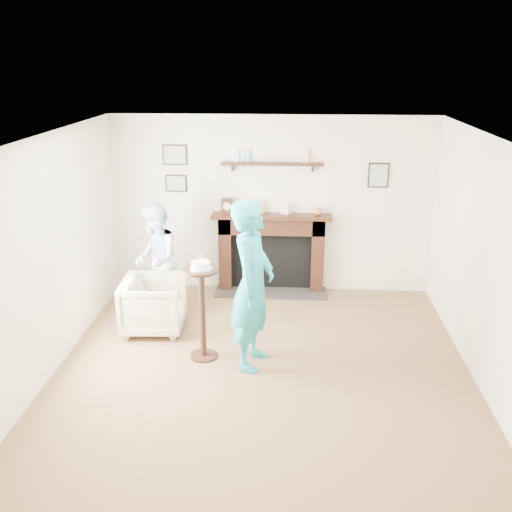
# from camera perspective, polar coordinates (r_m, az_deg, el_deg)

# --- Properties ---
(ground) EXTENTS (5.00, 5.00, 0.00)m
(ground) POSITION_cam_1_polar(r_m,az_deg,el_deg) (6.22, 0.59, -11.98)
(ground) COLOR brown
(ground) RESTS_ON ground
(room_shell) EXTENTS (4.54, 5.02, 2.52)m
(room_shell) POSITION_cam_1_polar(r_m,az_deg,el_deg) (6.22, 0.97, 4.32)
(room_shell) COLOR silver
(room_shell) RESTS_ON ground
(armchair) EXTENTS (0.78, 0.76, 0.68)m
(armchair) POSITION_cam_1_polar(r_m,az_deg,el_deg) (7.31, -10.02, -7.25)
(armchair) COLOR tan
(armchair) RESTS_ON ground
(man) EXTENTS (0.71, 0.82, 1.48)m
(man) POSITION_cam_1_polar(r_m,az_deg,el_deg) (7.79, -9.66, -5.48)
(man) COLOR silver
(man) RESTS_ON ground
(woman) EXTENTS (0.57, 0.75, 1.87)m
(woman) POSITION_cam_1_polar(r_m,az_deg,el_deg) (6.48, -0.34, -10.63)
(woman) COLOR teal
(woman) RESTS_ON ground
(pedestal_table) EXTENTS (0.38, 0.38, 1.23)m
(pedestal_table) POSITION_cam_1_polar(r_m,az_deg,el_deg) (6.29, -5.45, -3.96)
(pedestal_table) COLOR black
(pedestal_table) RESTS_ON ground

